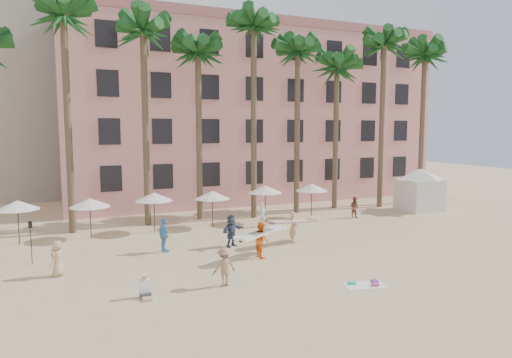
{
  "coord_description": "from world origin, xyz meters",
  "views": [
    {
      "loc": [
        -10.75,
        -17.32,
        6.83
      ],
      "look_at": [
        -0.54,
        6.0,
        4.0
      ],
      "focal_mm": 32.0,
      "sensor_mm": 36.0,
      "label": 1
    }
  ],
  "objects_px": {
    "carrier_yellow": "(293,226)",
    "carrier_white": "(261,239)",
    "pink_hotel": "(245,117)",
    "cabana": "(420,186)"
  },
  "relations": [
    {
      "from": "carrier_yellow",
      "to": "carrier_white",
      "type": "bearing_deg",
      "value": -146.9
    },
    {
      "from": "pink_hotel",
      "to": "carrier_yellow",
      "type": "height_order",
      "value": "pink_hotel"
    },
    {
      "from": "pink_hotel",
      "to": "carrier_yellow",
      "type": "bearing_deg",
      "value": -104.23
    },
    {
      "from": "cabana",
      "to": "carrier_yellow",
      "type": "bearing_deg",
      "value": -159.51
    },
    {
      "from": "pink_hotel",
      "to": "carrier_yellow",
      "type": "xyz_separation_m",
      "value": [
        -5.02,
        -19.78,
        -6.93
      ]
    },
    {
      "from": "cabana",
      "to": "carrier_yellow",
      "type": "height_order",
      "value": "cabana"
    },
    {
      "from": "pink_hotel",
      "to": "cabana",
      "type": "height_order",
      "value": "pink_hotel"
    },
    {
      "from": "cabana",
      "to": "carrier_yellow",
      "type": "distance_m",
      "value": 16.02
    },
    {
      "from": "carrier_yellow",
      "to": "carrier_white",
      "type": "height_order",
      "value": "carrier_yellow"
    },
    {
      "from": "pink_hotel",
      "to": "carrier_white",
      "type": "relative_size",
      "value": 10.97
    }
  ]
}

